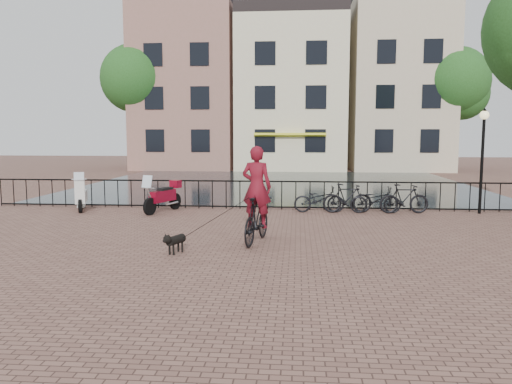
# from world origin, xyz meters

# --- Properties ---
(ground) EXTENTS (100.00, 100.00, 0.00)m
(ground) POSITION_xyz_m (0.00, 0.00, 0.00)
(ground) COLOR brown
(ground) RESTS_ON ground
(canal_water) EXTENTS (20.00, 20.00, 0.00)m
(canal_water) POSITION_xyz_m (0.00, 17.30, 0.00)
(canal_water) COLOR black
(canal_water) RESTS_ON ground
(railing) EXTENTS (20.00, 0.05, 1.02)m
(railing) POSITION_xyz_m (0.00, 8.00, 0.50)
(railing) COLOR black
(railing) RESTS_ON ground
(canal_house_left) EXTENTS (7.50, 9.00, 12.80)m
(canal_house_left) POSITION_xyz_m (-7.50, 30.00, 6.40)
(canal_house_left) COLOR #8D6252
(canal_house_left) RESTS_ON ground
(canal_house_mid) EXTENTS (8.00, 9.50, 11.80)m
(canal_house_mid) POSITION_xyz_m (0.50, 30.00, 5.90)
(canal_house_mid) COLOR beige
(canal_house_mid) RESTS_ON ground
(canal_house_right) EXTENTS (7.00, 9.00, 13.30)m
(canal_house_right) POSITION_xyz_m (8.50, 30.00, 6.65)
(canal_house_right) COLOR #C1B090
(canal_house_right) RESTS_ON ground
(tree_far_left) EXTENTS (5.04, 5.04, 9.27)m
(tree_far_left) POSITION_xyz_m (-11.00, 27.00, 6.73)
(tree_far_left) COLOR black
(tree_far_left) RESTS_ON ground
(tree_far_right) EXTENTS (4.76, 4.76, 8.76)m
(tree_far_right) POSITION_xyz_m (12.00, 27.00, 6.35)
(tree_far_right) COLOR black
(tree_far_right) RESTS_ON ground
(lamp_post) EXTENTS (0.30, 0.30, 3.45)m
(lamp_post) POSITION_xyz_m (7.20, 7.60, 2.38)
(lamp_post) COLOR black
(lamp_post) RESTS_ON ground
(cyclist) EXTENTS (0.98, 2.12, 2.80)m
(cyclist) POSITION_xyz_m (0.06, 2.42, 1.06)
(cyclist) COLOR black
(cyclist) RESTS_ON ground
(dog) EXTENTS (0.50, 0.76, 0.49)m
(dog) POSITION_xyz_m (-1.66, 1.19, 0.25)
(dog) COLOR black
(dog) RESTS_ON ground
(motorcycle) EXTENTS (1.10, 1.94, 1.36)m
(motorcycle) POSITION_xyz_m (-3.55, 7.01, 0.68)
(motorcycle) COLOR maroon
(motorcycle) RESTS_ON ground
(scooter) EXTENTS (0.92, 1.60, 1.43)m
(scooter) POSITION_xyz_m (-6.52, 7.19, 0.71)
(scooter) COLOR silver
(scooter) RESTS_ON ground
(parked_bike_0) EXTENTS (1.75, 0.71, 0.90)m
(parked_bike_0) POSITION_xyz_m (1.80, 7.40, 0.45)
(parked_bike_0) COLOR black
(parked_bike_0) RESTS_ON ground
(parked_bike_1) EXTENTS (1.70, 0.62, 1.00)m
(parked_bike_1) POSITION_xyz_m (2.75, 7.40, 0.50)
(parked_bike_1) COLOR black
(parked_bike_1) RESTS_ON ground
(parked_bike_2) EXTENTS (1.74, 0.67, 0.90)m
(parked_bike_2) POSITION_xyz_m (3.70, 7.40, 0.45)
(parked_bike_2) COLOR black
(parked_bike_2) RESTS_ON ground
(parked_bike_3) EXTENTS (1.70, 0.64, 1.00)m
(parked_bike_3) POSITION_xyz_m (4.65, 7.40, 0.50)
(parked_bike_3) COLOR black
(parked_bike_3) RESTS_ON ground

